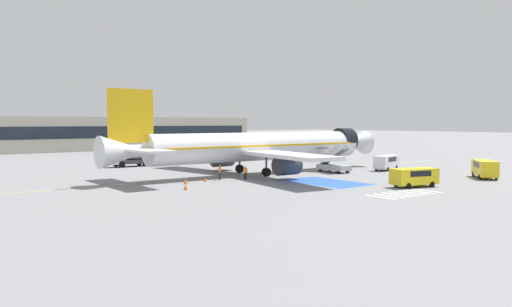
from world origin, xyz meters
TOP-DOWN VIEW (x-y plane):
  - ground_plane at (0.00, 0.00)m, footprint 600.00×600.00m
  - apron_leadline_yellow at (-0.04, 0.48)m, footprint 77.26×0.68m
  - apron_stand_patch_blue at (-0.04, -11.47)m, footprint 6.12×10.46m
  - apron_walkway_bar_0 at (-4.24, -22.87)m, footprint 0.44×3.60m
  - apron_walkway_bar_1 at (-3.04, -22.87)m, footprint 0.44×3.60m
  - apron_walkway_bar_2 at (-1.84, -22.87)m, footprint 0.44×3.60m
  - apron_walkway_bar_3 at (-0.64, -22.87)m, footprint 0.44×3.60m
  - apron_walkway_bar_4 at (0.56, -22.87)m, footprint 0.44×3.60m
  - apron_walkway_bar_5 at (1.76, -22.87)m, footprint 0.44×3.60m
  - apron_walkway_bar_6 at (2.96, -22.87)m, footprint 0.44×3.60m
  - airliner at (-0.71, 0.48)m, footprint 43.15×34.63m
  - boarding_stairs_forward at (9.08, -4.02)m, footprint 2.23×5.24m
  - fuel_tanker at (-8.53, 21.73)m, footprint 8.61×2.69m
  - service_van_0 at (4.45, -20.39)m, footprint 5.46×3.24m
  - service_van_1 at (17.49, -6.48)m, footprint 5.77×3.29m
  - service_van_2 at (18.71, -20.60)m, footprint 5.16×4.96m
  - ground_crew_0 at (-8.66, -2.25)m, footprint 0.38×0.49m
  - ground_crew_1 at (-5.86, -3.64)m, footprint 0.33×0.47m
  - traffic_cone_0 at (-16.24, -7.47)m, footprint 0.51×0.51m
  - traffic_cone_1 at (-10.86, -2.55)m, footprint 0.42×0.42m
  - traffic_cone_2 at (-13.75, -2.99)m, footprint 0.51×0.51m
  - terminal_building at (-2.35, 72.49)m, footprint 96.09×12.10m

SIDE VIEW (x-z plane):
  - ground_plane at x=0.00m, z-range 0.00..0.00m
  - apron_leadline_yellow at x=-0.04m, z-range 0.00..0.01m
  - apron_stand_patch_blue at x=-0.04m, z-range 0.00..0.01m
  - apron_walkway_bar_0 at x=-4.24m, z-range 0.00..0.01m
  - apron_walkway_bar_1 at x=-3.04m, z-range 0.00..0.01m
  - apron_walkway_bar_2 at x=-1.84m, z-range 0.00..0.01m
  - apron_walkway_bar_3 at x=-0.64m, z-range 0.00..0.01m
  - apron_walkway_bar_4 at x=0.56m, z-range 0.00..0.01m
  - apron_walkway_bar_5 at x=1.76m, z-range 0.00..0.01m
  - apron_walkway_bar_6 at x=2.96m, z-range 0.00..0.01m
  - traffic_cone_1 at x=-10.86m, z-range 0.00..0.46m
  - traffic_cone_2 at x=-13.75m, z-range 0.00..0.57m
  - traffic_cone_0 at x=-16.24m, z-range 0.00..0.57m
  - ground_crew_1 at x=-5.86m, z-range 0.12..1.74m
  - boarding_stairs_forward at x=9.08m, z-range -1.08..3.11m
  - ground_crew_0 at x=-8.66m, z-range 0.15..1.99m
  - service_van_0 at x=4.45m, z-range 0.21..2.22m
  - service_van_1 at x=17.49m, z-range 0.21..2.34m
  - service_van_2 at x=18.71m, z-range 0.22..2.44m
  - fuel_tanker at x=-8.53m, z-range 0.02..3.49m
  - airliner at x=-0.71m, z-range -1.70..9.01m
  - terminal_building at x=-2.35m, z-range 0.00..8.27m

